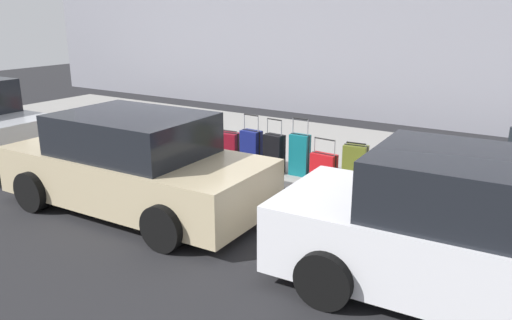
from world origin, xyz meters
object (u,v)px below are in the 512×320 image
at_px(suitcase_navy_0, 442,183).
at_px(suitcase_teal_5, 300,155).
at_px(suitcase_silver_2, 383,175).
at_px(suitcase_olive_10, 187,137).
at_px(suitcase_black_6, 274,153).
at_px(suitcase_silver_9, 207,141).
at_px(suitcase_maroon_1, 411,174).
at_px(suitcase_olive_3, 355,166).
at_px(parking_meter, 510,157).
at_px(suitcase_maroon_8, 228,148).
at_px(parked_car_white_0, 480,237).
at_px(suitcase_red_4, 324,168).
at_px(suitcase_navy_7, 251,149).
at_px(parked_car_beige_1, 135,165).
at_px(fire_hydrant, 164,133).
at_px(bollard_post, 137,130).

xyz_separation_m(suitcase_navy_0, suitcase_teal_5, (2.50, -0.02, 0.06)).
xyz_separation_m(suitcase_silver_2, suitcase_olive_10, (4.12, 0.08, 0.12)).
xyz_separation_m(suitcase_teal_5, suitcase_black_6, (0.48, 0.09, -0.02)).
bearing_deg(suitcase_silver_9, suitcase_teal_5, -177.78).
bearing_deg(suitcase_navy_0, suitcase_maroon_1, 0.37).
relative_size(suitcase_navy_0, suitcase_olive_10, 0.89).
xyz_separation_m(suitcase_olive_3, parking_meter, (-2.31, -0.21, 0.47)).
relative_size(suitcase_navy_0, suitcase_maroon_8, 1.30).
bearing_deg(parked_car_white_0, suitcase_black_6, -31.77).
height_order(suitcase_red_4, suitcase_navy_7, suitcase_navy_7).
relative_size(suitcase_teal_5, suitcase_olive_10, 1.08).
relative_size(suitcase_silver_2, suitcase_navy_7, 0.57).
xyz_separation_m(suitcase_navy_0, suitcase_navy_7, (3.48, 0.09, 0.05)).
bearing_deg(suitcase_teal_5, suitcase_maroon_8, 3.96).
xyz_separation_m(suitcase_navy_0, parked_car_beige_1, (4.08, 2.49, 0.26)).
height_order(suitcase_maroon_1, suitcase_black_6, suitcase_maroon_1).
bearing_deg(suitcase_red_4, fire_hydrant, -0.50).
relative_size(suitcase_black_6, suitcase_silver_9, 1.24).
height_order(suitcase_navy_0, suitcase_silver_9, suitcase_navy_0).
height_order(suitcase_olive_3, parked_car_white_0, parked_car_white_0).
relative_size(suitcase_maroon_1, parked_car_white_0, 0.23).
bearing_deg(suitcase_silver_9, parked_car_beige_1, 101.20).
distance_m(suitcase_navy_0, suitcase_silver_9, 4.56).
distance_m(suitcase_teal_5, parking_meter, 3.42).
distance_m(suitcase_silver_9, bollard_post, 1.81).
relative_size(suitcase_olive_3, suitcase_black_6, 0.76).
xyz_separation_m(suitcase_maroon_8, suitcase_silver_9, (0.55, -0.02, 0.07)).
xyz_separation_m(suitcase_maroon_1, suitcase_maroon_8, (3.53, 0.08, -0.08)).
xyz_separation_m(suitcase_navy_7, fire_hydrant, (2.25, -0.05, 0.02)).
bearing_deg(suitcase_red_4, suitcase_olive_3, -172.35).
bearing_deg(suitcase_red_4, parking_meter, -174.35).
xyz_separation_m(suitcase_silver_2, suitcase_black_6, (2.04, 0.09, 0.09)).
height_order(suitcase_maroon_1, parked_car_white_0, parked_car_white_0).
height_order(suitcase_navy_0, suitcase_olive_3, suitcase_navy_0).
distance_m(suitcase_silver_2, suitcase_olive_3, 0.49).
xyz_separation_m(suitcase_navy_0, suitcase_silver_9, (4.56, 0.06, 0.06)).
relative_size(suitcase_black_6, suitcase_navy_7, 0.97).
xyz_separation_m(suitcase_red_4, parked_car_white_0, (-2.91, 2.43, 0.36)).
bearing_deg(suitcase_maroon_8, suitcase_black_6, -179.37).
height_order(suitcase_silver_2, suitcase_teal_5, suitcase_teal_5).
bearing_deg(suitcase_red_4, parked_car_white_0, 140.16).
distance_m(suitcase_olive_3, parking_meter, 2.37).
distance_m(suitcase_olive_10, parking_meter, 5.96).
xyz_separation_m(suitcase_teal_5, suitcase_maroon_8, (1.51, 0.10, -0.07)).
bearing_deg(parking_meter, suitcase_black_6, 4.21).
bearing_deg(suitcase_silver_2, suitcase_maroon_1, 177.18).
relative_size(suitcase_red_4, suitcase_maroon_8, 1.15).
distance_m(suitcase_navy_7, parking_meter, 4.39).
xyz_separation_m(suitcase_navy_7, bollard_post, (2.88, 0.10, 0.04)).
relative_size(fire_hydrant, parking_meter, 0.59).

